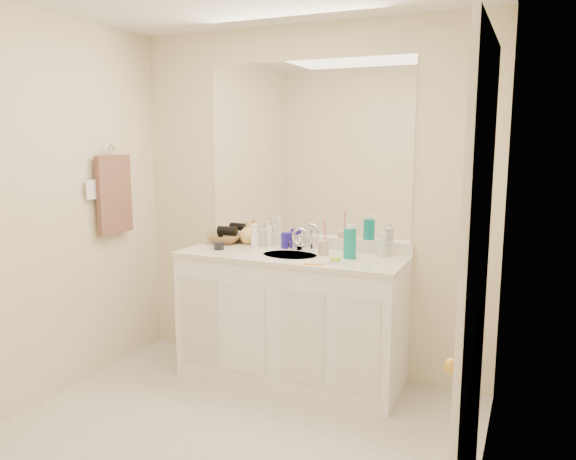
# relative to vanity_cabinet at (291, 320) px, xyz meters

# --- Properties ---
(floor) EXTENTS (2.60, 2.60, 0.00)m
(floor) POSITION_rel_vanity_cabinet_xyz_m (0.00, -1.02, -0.42)
(floor) COLOR beige
(floor) RESTS_ON ground
(wall_back) EXTENTS (2.60, 0.02, 2.40)m
(wall_back) POSITION_rel_vanity_cabinet_xyz_m (0.00, 0.28, 0.77)
(wall_back) COLOR beige
(wall_back) RESTS_ON floor
(wall_left) EXTENTS (0.02, 2.60, 2.40)m
(wall_left) POSITION_rel_vanity_cabinet_xyz_m (-1.30, -1.02, 0.77)
(wall_left) COLOR beige
(wall_left) RESTS_ON floor
(wall_right) EXTENTS (0.02, 2.60, 2.40)m
(wall_right) POSITION_rel_vanity_cabinet_xyz_m (1.30, -1.02, 0.77)
(wall_right) COLOR beige
(wall_right) RESTS_ON floor
(vanity_cabinet) EXTENTS (1.50, 0.55, 0.85)m
(vanity_cabinet) POSITION_rel_vanity_cabinet_xyz_m (0.00, 0.00, 0.00)
(vanity_cabinet) COLOR white
(vanity_cabinet) RESTS_ON floor
(countertop) EXTENTS (1.52, 0.57, 0.03)m
(countertop) POSITION_rel_vanity_cabinet_xyz_m (0.00, 0.00, 0.44)
(countertop) COLOR silver
(countertop) RESTS_ON vanity_cabinet
(backsplash) EXTENTS (1.52, 0.03, 0.08)m
(backsplash) POSITION_rel_vanity_cabinet_xyz_m (0.00, 0.26, 0.50)
(backsplash) COLOR silver
(backsplash) RESTS_ON countertop
(sink_basin) EXTENTS (0.37, 0.37, 0.02)m
(sink_basin) POSITION_rel_vanity_cabinet_xyz_m (0.00, -0.02, 0.44)
(sink_basin) COLOR beige
(sink_basin) RESTS_ON countertop
(faucet) EXTENTS (0.02, 0.02, 0.11)m
(faucet) POSITION_rel_vanity_cabinet_xyz_m (0.00, 0.16, 0.51)
(faucet) COLOR silver
(faucet) RESTS_ON countertop
(mirror) EXTENTS (1.48, 0.01, 1.20)m
(mirror) POSITION_rel_vanity_cabinet_xyz_m (0.00, 0.27, 1.14)
(mirror) COLOR white
(mirror) RESTS_ON wall_back
(blue_mug) EXTENTS (0.11, 0.11, 0.11)m
(blue_mug) POSITION_rel_vanity_cabinet_xyz_m (-0.11, 0.18, 0.51)
(blue_mug) COLOR #231697
(blue_mug) RESTS_ON countertop
(tan_cup) EXTENTS (0.09, 0.09, 0.10)m
(tan_cup) POSITION_rel_vanity_cabinet_xyz_m (0.21, 0.06, 0.50)
(tan_cup) COLOR #C7A88C
(tan_cup) RESTS_ON countertop
(toothbrush) EXTENTS (0.01, 0.04, 0.19)m
(toothbrush) POSITION_rel_vanity_cabinet_xyz_m (0.22, 0.06, 0.60)
(toothbrush) COLOR #E43CA6
(toothbrush) RESTS_ON tan_cup
(mouthwash_bottle) EXTENTS (0.09, 0.09, 0.19)m
(mouthwash_bottle) POSITION_rel_vanity_cabinet_xyz_m (0.39, 0.04, 0.55)
(mouthwash_bottle) COLOR #0B877C
(mouthwash_bottle) RESTS_ON countertop
(clear_pump_bottle) EXTENTS (0.07, 0.07, 0.16)m
(clear_pump_bottle) POSITION_rel_vanity_cabinet_xyz_m (0.57, 0.18, 0.53)
(clear_pump_bottle) COLOR silver
(clear_pump_bottle) RESTS_ON countertop
(soap_dish) EXTENTS (0.13, 0.12, 0.01)m
(soap_dish) POSITION_rel_vanity_cabinet_xyz_m (0.36, -0.13, 0.46)
(soap_dish) COLOR silver
(soap_dish) RESTS_ON countertop
(green_soap) EXTENTS (0.08, 0.07, 0.02)m
(green_soap) POSITION_rel_vanity_cabinet_xyz_m (0.36, -0.13, 0.48)
(green_soap) COLOR #9FCF32
(green_soap) RESTS_ON soap_dish
(orange_comb) EXTENTS (0.13, 0.07, 0.01)m
(orange_comb) POSITION_rel_vanity_cabinet_xyz_m (0.25, -0.23, 0.46)
(orange_comb) COLOR orange
(orange_comb) RESTS_ON countertop
(dark_jar) EXTENTS (0.09, 0.09, 0.05)m
(dark_jar) POSITION_rel_vanity_cabinet_xyz_m (-0.52, -0.06, 0.48)
(dark_jar) COLOR black
(dark_jar) RESTS_ON countertop
(extra_white_bottle) EXTENTS (0.06, 0.06, 0.17)m
(extra_white_bottle) POSITION_rel_vanity_cabinet_xyz_m (-0.31, 0.07, 0.54)
(extra_white_bottle) COLOR white
(extra_white_bottle) RESTS_ON countertop
(soap_bottle_white) EXTENTS (0.08, 0.08, 0.17)m
(soap_bottle_white) POSITION_rel_vanity_cabinet_xyz_m (-0.27, 0.22, 0.54)
(soap_bottle_white) COLOR white
(soap_bottle_white) RESTS_ON countertop
(soap_bottle_cream) EXTENTS (0.11, 0.11, 0.18)m
(soap_bottle_cream) POSITION_rel_vanity_cabinet_xyz_m (-0.32, 0.17, 0.55)
(soap_bottle_cream) COLOR beige
(soap_bottle_cream) RESTS_ON countertop
(soap_bottle_yellow) EXTENTS (0.16, 0.16, 0.17)m
(soap_bottle_yellow) POSITION_rel_vanity_cabinet_xyz_m (-0.43, 0.22, 0.54)
(soap_bottle_yellow) COLOR #F0B85D
(soap_bottle_yellow) RESTS_ON countertop
(wicker_basket) EXTENTS (0.32, 0.32, 0.07)m
(wicker_basket) POSITION_rel_vanity_cabinet_xyz_m (-0.61, 0.17, 0.49)
(wicker_basket) COLOR olive
(wicker_basket) RESTS_ON countertop
(hair_dryer) EXTENTS (0.14, 0.08, 0.07)m
(hair_dryer) POSITION_rel_vanity_cabinet_xyz_m (-0.59, 0.17, 0.54)
(hair_dryer) COLOR black
(hair_dryer) RESTS_ON wicker_basket
(towel_ring) EXTENTS (0.01, 0.11, 0.11)m
(towel_ring) POSITION_rel_vanity_cabinet_xyz_m (-1.27, -0.25, 1.12)
(towel_ring) COLOR silver
(towel_ring) RESTS_ON wall_left
(hand_towel) EXTENTS (0.04, 0.32, 0.55)m
(hand_towel) POSITION_rel_vanity_cabinet_xyz_m (-1.25, -0.25, 0.82)
(hand_towel) COLOR #4F332A
(hand_towel) RESTS_ON towel_ring
(switch_plate) EXTENTS (0.01, 0.08, 0.13)m
(switch_plate) POSITION_rel_vanity_cabinet_xyz_m (-1.27, -0.45, 0.88)
(switch_plate) COLOR white
(switch_plate) RESTS_ON wall_left
(door) EXTENTS (0.02, 0.82, 2.00)m
(door) POSITION_rel_vanity_cabinet_xyz_m (1.29, -1.32, 0.57)
(door) COLOR white
(door) RESTS_ON floor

